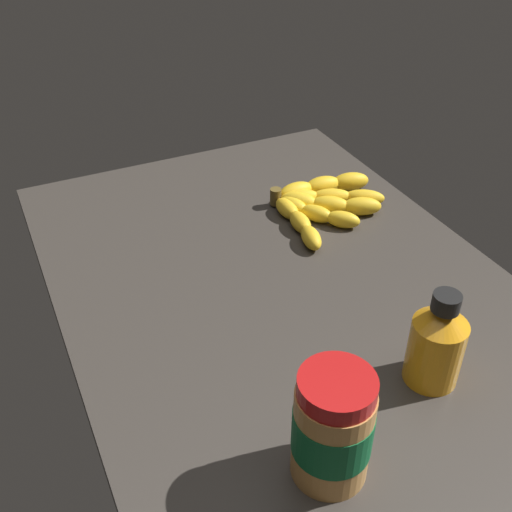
% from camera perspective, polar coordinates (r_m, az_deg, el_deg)
% --- Properties ---
extents(ground_plane, '(0.95, 0.64, 0.03)m').
position_cam_1_polar(ground_plane, '(0.90, 3.22, -4.03)').
color(ground_plane, '#38332D').
extents(banana_bunch, '(0.19, 0.21, 0.03)m').
position_cam_1_polar(banana_bunch, '(1.07, 6.07, 5.00)').
color(banana_bunch, gold).
rests_on(banana_bunch, ground_plane).
extents(peanut_butter_jar, '(0.08, 0.08, 0.13)m').
position_cam_1_polar(peanut_butter_jar, '(0.64, 7.11, -15.56)').
color(peanut_butter_jar, '#BF8442').
rests_on(peanut_butter_jar, ground_plane).
extents(honey_bottle, '(0.07, 0.07, 0.13)m').
position_cam_1_polar(honey_bottle, '(0.76, 16.42, -7.74)').
color(honey_bottle, orange).
rests_on(honey_bottle, ground_plane).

